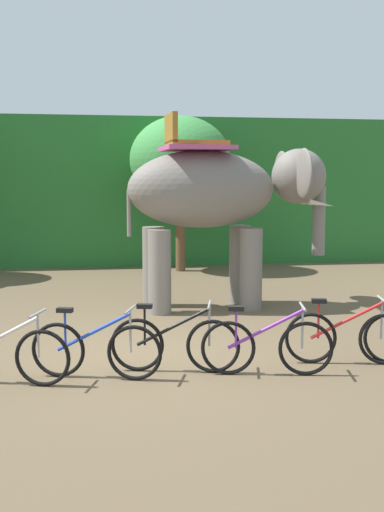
% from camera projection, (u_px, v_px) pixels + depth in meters
% --- Properties ---
extents(ground_plane, '(80.00, 80.00, 0.00)m').
position_uv_depth(ground_plane, '(144.00, 353.00, 9.41)').
color(ground_plane, brown).
extents(foliage_hedge, '(36.00, 6.00, 4.39)m').
position_uv_depth(foliage_hedge, '(111.00, 191.00, 21.62)').
color(foliage_hedge, '#28702D').
rests_on(foliage_hedge, ground).
extents(tree_far_left, '(2.79, 2.79, 4.29)m').
position_uv_depth(tree_far_left, '(180.00, 161.00, 17.75)').
color(tree_far_left, brown).
rests_on(tree_far_left, ground).
extents(elephant, '(4.18, 2.09, 3.78)m').
position_uv_depth(elephant, '(218.00, 197.00, 12.60)').
color(elephant, slate).
rests_on(elephant, ground).
extents(bike_white, '(1.65, 0.66, 0.92)m').
position_uv_depth(bike_white, '(3.00, 354.00, 7.91)').
color(bike_white, black).
rests_on(bike_white, ground).
extents(bike_blue, '(1.65, 0.67, 0.92)m').
position_uv_depth(bike_blue, '(96.00, 349.00, 8.15)').
color(bike_blue, black).
rests_on(bike_blue, ground).
extents(bike_black, '(1.67, 0.59, 0.92)m').
position_uv_depth(bike_black, '(175.00, 343.00, 8.44)').
color(bike_black, black).
rests_on(bike_black, ground).
extents(bike_purple, '(1.69, 0.54, 0.92)m').
position_uv_depth(bike_purple, '(267.00, 346.00, 8.30)').
color(bike_purple, black).
rests_on(bike_purple, ground).
extents(bike_red, '(1.68, 0.57, 0.92)m').
position_uv_depth(bike_red, '(347.00, 336.00, 8.81)').
color(bike_red, black).
rests_on(bike_red, ground).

